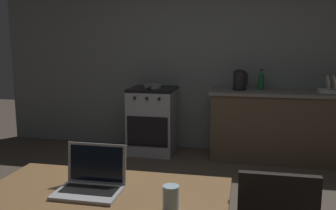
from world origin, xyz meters
TOP-DOWN VIEW (x-y plane):
  - back_wall at (0.30, 2.65)m, footprint 6.40×0.10m
  - kitchen_counter at (1.27, 2.30)m, footprint 2.16×0.64m
  - stove_oven at (-0.59, 2.30)m, footprint 0.60×0.62m
  - laptop at (-0.13, -0.81)m, footprint 0.32×0.24m
  - electric_kettle at (0.55, 2.30)m, footprint 0.19×0.17m
  - frying_pan at (-0.59, 2.27)m, footprint 0.25×0.42m
  - drinking_glass at (0.31, -0.95)m, footprint 0.07×0.07m
  - dish_rack at (1.68, 2.30)m, footprint 0.34×0.26m
  - bottle_b at (0.82, 2.38)m, footprint 0.07×0.07m

SIDE VIEW (x-z plane):
  - stove_oven at x=-0.59m, z-range 0.00..0.89m
  - kitchen_counter at x=1.27m, z-range 0.00..0.90m
  - laptop at x=-0.13m, z-range 0.69..0.92m
  - drinking_glass at x=0.31m, z-range 0.76..0.88m
  - frying_pan at x=-0.59m, z-range 0.90..0.94m
  - dish_rack at x=1.68m, z-range 0.84..1.05m
  - electric_kettle at x=0.55m, z-range 0.89..1.15m
  - bottle_b at x=0.82m, z-range 0.89..1.15m
  - back_wall at x=0.30m, z-range 0.00..2.59m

